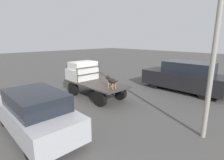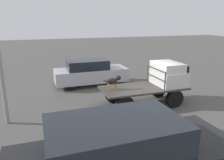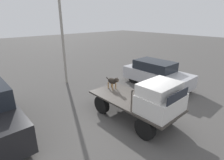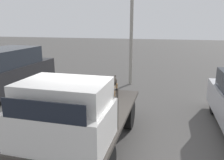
% 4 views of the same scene
% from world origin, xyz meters
% --- Properties ---
extents(ground_plane, '(80.00, 80.00, 0.00)m').
position_xyz_m(ground_plane, '(0.00, 0.00, 0.00)').
color(ground_plane, '#514F4C').
extents(flatbed_truck, '(4.07, 1.80, 0.90)m').
position_xyz_m(flatbed_truck, '(0.00, 0.00, 0.63)').
color(flatbed_truck, black).
rests_on(flatbed_truck, ground).
extents(truck_cab, '(1.29, 1.68, 1.11)m').
position_xyz_m(truck_cab, '(1.31, 0.00, 1.42)').
color(truck_cab, silver).
rests_on(truck_cab, flatbed_truck).
extents(truck_headboard, '(0.04, 1.68, 0.86)m').
position_xyz_m(truck_headboard, '(0.63, 0.00, 1.46)').
color(truck_headboard, '#3D3833').
rests_on(truck_headboard, flatbed_truck).
extents(dog, '(0.91, 0.28, 0.67)m').
position_xyz_m(dog, '(-1.46, 0.16, 1.30)').
color(dog, '#9E7547').
rests_on(dog, flatbed_truck).
extents(parked_pickup_far, '(5.26, 1.95, 1.96)m').
position_xyz_m(parked_pickup_far, '(-3.04, -5.00, 0.96)').
color(parked_pickup_far, black).
rests_on(parked_pickup_far, ground).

